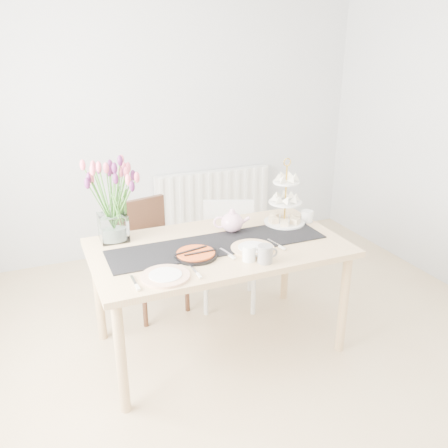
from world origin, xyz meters
name	(u,v)px	position (x,y,z in m)	size (l,w,h in m)	color
room_shell	(279,179)	(0.00, 0.00, 1.30)	(4.50, 4.50, 4.50)	tan
radiator	(213,199)	(0.50, 2.19, 0.45)	(1.20, 0.08, 0.60)	white
dining_table	(218,256)	(-0.14, 0.49, 0.67)	(1.60, 0.90, 0.75)	tan
chair_brown	(148,247)	(-0.43, 1.19, 0.49)	(0.50, 0.50, 0.85)	#3A2215
chair_white	(229,246)	(0.18, 1.05, 0.46)	(0.51, 0.51, 0.80)	white
table_runner	(218,244)	(-0.14, 0.49, 0.75)	(1.40, 0.35, 0.01)	black
tulip_vase	(110,188)	(-0.73, 0.83, 1.10)	(0.64, 0.64, 0.55)	silver
cake_stand	(285,208)	(0.43, 0.65, 0.87)	(0.29, 0.29, 0.42)	gold
teapot	(232,222)	(0.03, 0.65, 0.82)	(0.24, 0.19, 0.16)	silver
cream_jug	(307,216)	(0.60, 0.62, 0.79)	(0.08, 0.08, 0.08)	white
tart_tin	(196,255)	(-0.33, 0.38, 0.77)	(0.26, 0.26, 0.03)	black
mug_grey	(265,254)	(0.02, 0.15, 0.80)	(0.09, 0.09, 0.11)	gray
mug_white	(249,253)	(-0.06, 0.21, 0.80)	(0.08, 0.08, 0.09)	white
plate_left	(165,276)	(-0.57, 0.20, 0.76)	(0.27, 0.27, 0.01)	white
plate_right	(253,248)	(0.03, 0.35, 0.76)	(0.27, 0.27, 0.01)	white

